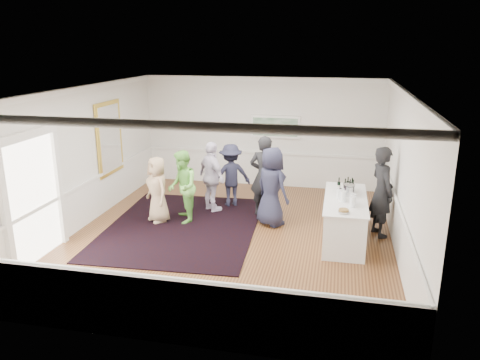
% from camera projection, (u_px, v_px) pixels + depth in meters
% --- Properties ---
extents(floor, '(8.00, 8.00, 0.00)m').
position_uv_depth(floor, '(231.00, 235.00, 10.40)').
color(floor, brown).
rests_on(floor, ground).
extents(ceiling, '(7.00, 8.00, 0.02)m').
position_uv_depth(ceiling, '(230.00, 90.00, 9.50)').
color(ceiling, white).
rests_on(ceiling, wall_back).
extents(wall_left, '(0.02, 8.00, 3.20)m').
position_uv_depth(wall_left, '(82.00, 158.00, 10.66)').
color(wall_left, white).
rests_on(wall_left, floor).
extents(wall_right, '(0.02, 8.00, 3.20)m').
position_uv_depth(wall_right, '(403.00, 175.00, 9.25)').
color(wall_right, white).
rests_on(wall_right, floor).
extents(wall_back, '(7.00, 0.02, 3.20)m').
position_uv_depth(wall_back, '(262.00, 132.00, 13.71)').
color(wall_back, white).
rests_on(wall_back, floor).
extents(wall_front, '(7.00, 0.02, 3.20)m').
position_uv_depth(wall_front, '(162.00, 240.00, 6.20)').
color(wall_front, white).
rests_on(wall_front, floor).
extents(wainscoting, '(7.00, 8.00, 1.00)m').
position_uv_depth(wainscoting, '(231.00, 214.00, 10.26)').
color(wainscoting, white).
rests_on(wainscoting, floor).
extents(mirror, '(0.05, 1.25, 1.85)m').
position_uv_depth(mirror, '(110.00, 138.00, 11.81)').
color(mirror, gold).
rests_on(mirror, wall_left).
extents(doorway, '(0.10, 1.78, 2.56)m').
position_uv_depth(doorway, '(33.00, 190.00, 8.91)').
color(doorway, white).
rests_on(doorway, wall_left).
extents(landscape_painting, '(1.44, 0.06, 0.66)m').
position_uv_depth(landscape_painting, '(275.00, 127.00, 13.53)').
color(landscape_painting, white).
rests_on(landscape_painting, wall_back).
extents(area_rug, '(3.59, 4.59, 0.02)m').
position_uv_depth(area_rug, '(183.00, 226.00, 10.87)').
color(area_rug, black).
rests_on(area_rug, floor).
extents(serving_table, '(0.89, 2.34, 0.95)m').
position_uv_depth(serving_table, '(344.00, 219.00, 10.04)').
color(serving_table, white).
rests_on(serving_table, floor).
extents(bartender, '(0.73, 0.86, 2.01)m').
position_uv_depth(bartender, '(382.00, 192.00, 10.16)').
color(bartender, black).
rests_on(bartender, floor).
extents(guest_tan, '(0.91, 0.90, 1.59)m').
position_uv_depth(guest_tan, '(158.00, 190.00, 11.01)').
color(guest_tan, '#A08364').
rests_on(guest_tan, floor).
extents(guest_green, '(0.93, 1.03, 1.73)m').
position_uv_depth(guest_green, '(182.00, 187.00, 10.97)').
color(guest_green, '#71C64F').
rests_on(guest_green, floor).
extents(guest_lilac, '(1.06, 1.04, 1.79)m').
position_uv_depth(guest_lilac, '(212.00, 177.00, 11.68)').
color(guest_lilac, silver).
rests_on(guest_lilac, floor).
extents(guest_dark_a, '(1.22, 1.04, 1.64)m').
position_uv_depth(guest_dark_a, '(231.00, 175.00, 12.10)').
color(guest_dark_a, '#202135').
rests_on(guest_dark_a, floor).
extents(guest_dark_b, '(0.78, 0.55, 2.01)m').
position_uv_depth(guest_dark_b, '(264.00, 176.00, 11.34)').
color(guest_dark_b, black).
rests_on(guest_dark_b, floor).
extents(guest_navy, '(1.08, 1.03, 1.85)m').
position_uv_depth(guest_navy, '(272.00, 187.00, 10.78)').
color(guest_navy, '#202135').
rests_on(guest_navy, floor).
extents(wine_bottles, '(0.38, 0.26, 0.31)m').
position_uv_depth(wine_bottles, '(348.00, 184.00, 10.35)').
color(wine_bottles, black).
rests_on(wine_bottles, serving_table).
extents(juice_pitchers, '(0.40, 0.61, 0.24)m').
position_uv_depth(juice_pitchers, '(346.00, 196.00, 9.65)').
color(juice_pitchers, '#5EAC3D').
rests_on(juice_pitchers, serving_table).
extents(ice_bucket, '(0.26, 0.26, 0.25)m').
position_uv_depth(ice_bucket, '(349.00, 190.00, 10.07)').
color(ice_bucket, silver).
rests_on(ice_bucket, serving_table).
extents(nut_bowl, '(0.23, 0.23, 0.08)m').
position_uv_depth(nut_bowl, '(344.00, 211.00, 9.04)').
color(nut_bowl, white).
rests_on(nut_bowl, serving_table).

